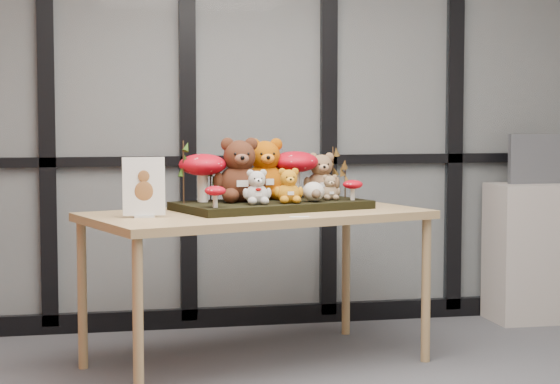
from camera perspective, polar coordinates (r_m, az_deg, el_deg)
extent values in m
plane|color=#BBB8B1|center=(6.40, -1.23, 4.96)|extent=(5.00, 0.00, 5.00)
cube|color=#2D383F|center=(6.37, -1.18, 4.96)|extent=(4.90, 0.02, 2.70)
cube|color=black|center=(6.50, -1.16, -6.94)|extent=(4.90, 0.06, 0.12)
cube|color=black|center=(6.38, -1.18, 1.81)|extent=(4.90, 0.06, 0.06)
cube|color=black|center=(6.26, -13.01, 4.85)|extent=(0.10, 0.06, 2.70)
cube|color=black|center=(6.30, -5.22, 4.94)|extent=(0.10, 0.06, 2.70)
cube|color=black|center=(6.47, 2.75, 4.95)|extent=(0.10, 0.06, 2.70)
cube|color=black|center=(6.73, 9.79, 4.87)|extent=(0.10, 0.06, 2.70)
cube|color=#A37C58|center=(5.37, -1.34, -1.34)|extent=(1.95, 1.38, 0.04)
cylinder|color=#A37C58|center=(4.73, -7.99, -7.26)|extent=(0.05, 0.05, 0.78)
cylinder|color=#A37C58|center=(5.45, -11.07, -5.72)|extent=(0.05, 0.05, 0.78)
cylinder|color=#A37C58|center=(5.56, 8.21, -5.49)|extent=(0.05, 0.05, 0.78)
cylinder|color=#A37C58|center=(6.18, 3.74, -4.43)|extent=(0.05, 0.05, 0.78)
cube|color=black|center=(5.49, -0.46, -0.75)|extent=(1.12, 0.79, 0.04)
cube|color=silver|center=(5.12, -7.66, -1.37)|extent=(0.10, 0.06, 0.01)
cube|color=white|center=(5.10, -7.68, 0.32)|extent=(0.21, 0.03, 0.29)
ellipsoid|color=brown|center=(5.10, -7.67, 0.04)|extent=(0.09, 0.01, 0.11)
ellipsoid|color=brown|center=(5.09, -7.68, 0.89)|extent=(0.06, 0.01, 0.06)
cube|color=white|center=(5.09, 1.10, -1.41)|extent=(0.10, 0.03, 0.00)
cube|color=#B2A79E|center=(6.79, 14.50, -3.29)|extent=(0.67, 0.39, 0.89)
cube|color=#515359|center=(6.76, 14.53, 1.82)|extent=(0.45, 0.05, 0.32)
cube|color=black|center=(6.74, 14.61, 1.82)|extent=(0.40, 0.00, 0.26)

